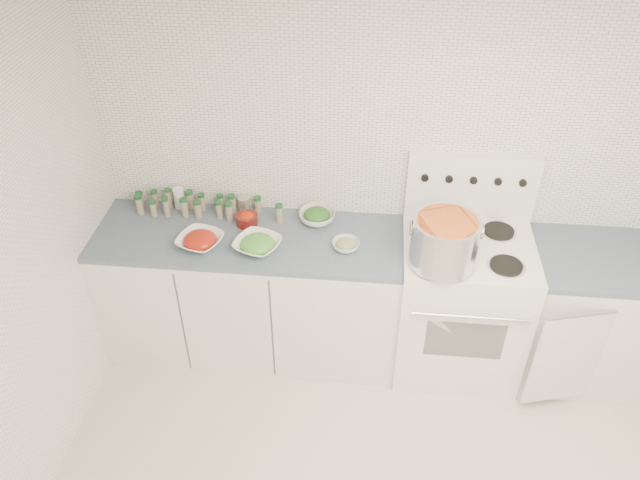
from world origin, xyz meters
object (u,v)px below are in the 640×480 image
(bowl_tomato, at_px, (200,240))
(stove, at_px, (460,301))
(bowl_snowpea, at_px, (257,244))
(stock_pot, at_px, (445,240))

(bowl_tomato, bearing_deg, stove, 4.11)
(stove, relative_size, bowl_snowpea, 4.10)
(stove, height_order, bowl_snowpea, stove)
(stock_pot, xyz_separation_m, bowl_tomato, (-1.38, 0.07, -0.16))
(stove, relative_size, bowl_tomato, 4.25)
(stove, distance_m, bowl_tomato, 1.63)
(stock_pot, xyz_separation_m, bowl_snowpea, (-1.05, 0.07, -0.16))
(bowl_snowpea, bearing_deg, stock_pot, -3.67)
(stove, distance_m, bowl_snowpea, 1.30)
(stove, bearing_deg, bowl_tomato, -175.89)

